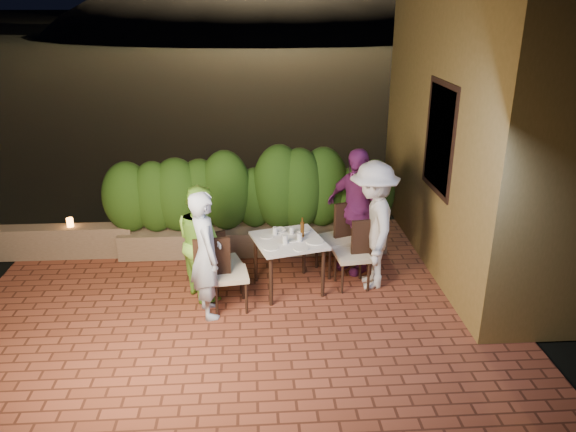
{
  "coord_description": "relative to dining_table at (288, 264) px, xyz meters",
  "views": [
    {
      "loc": [
        0.2,
        -5.94,
        3.81
      ],
      "look_at": [
        0.67,
        1.12,
        1.05
      ],
      "focal_mm": 35.0,
      "sensor_mm": 36.0,
      "label": 1
    }
  ],
  "objects": [
    {
      "name": "plate_centre",
      "position": [
        0.02,
        -0.01,
        0.38
      ],
      "size": [
        0.23,
        0.23,
        0.01
      ],
      "primitive_type": "cylinder",
      "color": "white",
      "rests_on": "dining_table"
    },
    {
      "name": "dining_table",
      "position": [
        0.0,
        0.0,
        0.0
      ],
      "size": [
        1.09,
        1.09,
        0.75
      ],
      "primitive_type": null,
      "rotation": [
        0.0,
        0.0,
        0.26
      ],
      "color": "white",
      "rests_on": "ground"
    },
    {
      "name": "hedge",
      "position": [
        -0.47,
        1.28,
        0.57
      ],
      "size": [
        4.0,
        0.7,
        1.1
      ],
      "primitive_type": null,
      "color": "#1F3E10",
      "rests_on": "planter"
    },
    {
      "name": "bowl",
      "position": [
        -0.11,
        0.27,
        0.4
      ],
      "size": [
        0.23,
        0.23,
        0.04
      ],
      "primitive_type": "imported",
      "rotation": [
        0.0,
        0.0,
        0.52
      ],
      "color": "white",
      "rests_on": "dining_table"
    },
    {
      "name": "glass_sw",
      "position": [
        -0.18,
        0.17,
        0.43
      ],
      "size": [
        0.07,
        0.07,
        0.11
      ],
      "primitive_type": "cylinder",
      "color": "silver",
      "rests_on": "dining_table"
    },
    {
      "name": "window_frame",
      "position": [
        2.14,
        0.48,
        1.62
      ],
      "size": [
        0.06,
        1.15,
        1.55
      ],
      "primitive_type": "cube",
      "color": "black",
      "rests_on": "building_wall"
    },
    {
      "name": "diner_white",
      "position": [
        1.16,
        0.04,
        0.53
      ],
      "size": [
        0.73,
        1.2,
        1.8
      ],
      "primitive_type": "imported",
      "rotation": [
        0.0,
        0.0,
        -1.63
      ],
      "color": "silver",
      "rests_on": "ground"
    },
    {
      "name": "glass_ne",
      "position": [
        0.14,
        -0.08,
        0.43
      ],
      "size": [
        0.07,
        0.07,
        0.11
      ],
      "primitive_type": "cylinder",
      "color": "silver",
      "rests_on": "dining_table"
    },
    {
      "name": "diner_green",
      "position": [
        -1.17,
        -0.05,
        0.4
      ],
      "size": [
        0.88,
        0.94,
        1.56
      ],
      "primitive_type": "imported",
      "rotation": [
        0.0,
        0.0,
        2.06
      ],
      "color": "#79C63D",
      "rests_on": "ground"
    },
    {
      "name": "terrace_floor",
      "position": [
        -0.67,
        -0.52,
        -0.45
      ],
      "size": [
        7.0,
        6.0,
        0.15
      ],
      "primitive_type": "cube",
      "color": "brown",
      "rests_on": "ground"
    },
    {
      "name": "plate_sw",
      "position": [
        -0.28,
        0.11,
        0.38
      ],
      "size": [
        0.19,
        0.19,
        0.01
      ],
      "primitive_type": "cylinder",
      "color": "white",
      "rests_on": "dining_table"
    },
    {
      "name": "diner_blue",
      "position": [
        -1.07,
        -0.59,
        0.45
      ],
      "size": [
        0.56,
        0.7,
        1.66
      ],
      "primitive_type": "imported",
      "rotation": [
        0.0,
        0.0,
        1.87
      ],
      "color": "#A8BBD9",
      "rests_on": "ground"
    },
    {
      "name": "glass_nw",
      "position": [
        -0.06,
        -0.15,
        0.44
      ],
      "size": [
        0.07,
        0.07,
        0.12
      ],
      "primitive_type": "cylinder",
      "color": "silver",
      "rests_on": "dining_table"
    },
    {
      "name": "chair_left_front",
      "position": [
        -0.79,
        -0.47,
        0.13
      ],
      "size": [
        0.52,
        0.52,
        1.0
      ],
      "primitive_type": null,
      "rotation": [
        0.0,
        0.0,
        0.12
      ],
      "color": "black",
      "rests_on": "ground"
    },
    {
      "name": "plate_front",
      "position": [
        0.14,
        -0.32,
        0.38
      ],
      "size": [
        0.2,
        0.2,
        0.01
      ],
      "primitive_type": "cylinder",
      "color": "white",
      "rests_on": "dining_table"
    },
    {
      "name": "window_pane",
      "position": [
        2.15,
        0.48,
        1.62
      ],
      "size": [
        0.08,
        1.0,
        1.4
      ],
      "primitive_type": "cube",
      "color": "black",
      "rests_on": "building_wall"
    },
    {
      "name": "chair_right_front",
      "position": [
        0.89,
        0.02,
        0.12
      ],
      "size": [
        0.51,
        0.51,
        0.98
      ],
      "primitive_type": null,
      "rotation": [
        0.0,
        0.0,
        3.26
      ],
      "color": "black",
      "rests_on": "ground"
    },
    {
      "name": "diner_purple",
      "position": [
        1.02,
        0.55,
        0.56
      ],
      "size": [
        1.03,
        1.14,
        1.86
      ],
      "primitive_type": "imported",
      "rotation": [
        0.0,
        0.0,
        -0.91
      ],
      "color": "#73266A",
      "rests_on": "ground"
    },
    {
      "name": "plate_se",
      "position": [
        0.23,
        0.3,
        0.38
      ],
      "size": [
        0.2,
        0.2,
        0.01
      ],
      "primitive_type": "cylinder",
      "color": "white",
      "rests_on": "dining_table"
    },
    {
      "name": "chair_left_back",
      "position": [
        -0.87,
        0.0,
        0.07
      ],
      "size": [
        0.52,
        0.52,
        0.9
      ],
      "primitive_type": null,
      "rotation": [
        0.0,
        0.0,
        0.31
      ],
      "color": "black",
      "rests_on": "ground"
    },
    {
      "name": "ground",
      "position": [
        -0.67,
        -1.02,
        -0.4
      ],
      "size": [
        400.0,
        400.0,
        0.0
      ],
      "primitive_type": "plane",
      "color": "black",
      "rests_on": "ground"
    },
    {
      "name": "plate_nw",
      "position": [
        -0.25,
        -0.27,
        0.38
      ],
      "size": [
        0.2,
        0.2,
        0.01
      ],
      "primitive_type": "cylinder",
      "color": "white",
      "rests_on": "dining_table"
    },
    {
      "name": "building_wall",
      "position": [
        2.93,
        0.98,
        2.12
      ],
      "size": [
        1.6,
        5.0,
        5.0
      ],
      "primitive_type": "cube",
      "color": "olive",
      "rests_on": "ground"
    },
    {
      "name": "planter",
      "position": [
        -0.47,
        1.28,
        -0.17
      ],
      "size": [
        4.2,
        0.55,
        0.4
      ],
      "primitive_type": "cube",
      "color": "brown",
      "rests_on": "ground"
    },
    {
      "name": "parapet_lamp",
      "position": [
        -3.3,
        1.28,
        0.2
      ],
      "size": [
        0.1,
        0.1,
        0.14
      ],
      "primitive_type": "cylinder",
      "color": "orange",
      "rests_on": "parapet"
    },
    {
      "name": "hill",
      "position": [
        1.33,
        58.98,
        -4.38
      ],
      "size": [
        52.0,
        40.0,
        22.0
      ],
      "primitive_type": "ellipsoid",
      "color": "black",
      "rests_on": "ground"
    },
    {
      "name": "glass_se",
      "position": [
        0.06,
        0.19,
        0.43
      ],
      "size": [
        0.06,
        0.06,
        0.1
      ],
      "primitive_type": "cylinder",
      "color": "silver",
      "rests_on": "dining_table"
    },
    {
      "name": "parapet",
      "position": [
        -3.47,
        1.28,
        -0.12
      ],
      "size": [
        2.2,
        0.3,
        0.5
      ],
      "primitive_type": "cube",
      "color": "brown",
      "rests_on": "ground"
    },
    {
      "name": "beer_bottle",
      "position": [
        0.19,
        0.08,
        0.51
      ],
      "size": [
        0.05,
        0.05,
        0.28
      ],
      "primitive_type": null,
      "color": "#45270B",
      "rests_on": "dining_table"
    },
    {
      "name": "plate_ne",
      "position": [
        0.35,
        -0.12,
        0.38
      ],
      "size": [
        0.24,
        0.24,
        0.01
      ],
      "primitive_type": "cylinder",
      "color": "white",
      "rests_on": "dining_table"
    },
    {
      "name": "chair_right_back",
      "position": [
        0.72,
        0.49,
        0.15
      ],
      "size": [
        0.63,
        0.63,
        1.06
      ],
      "primitive_type": null,
      "rotation": [
        0.0,
        0.0,
        3.51
      ],
      "color": "black",
      "rests_on": "ground"
    }
  ]
}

